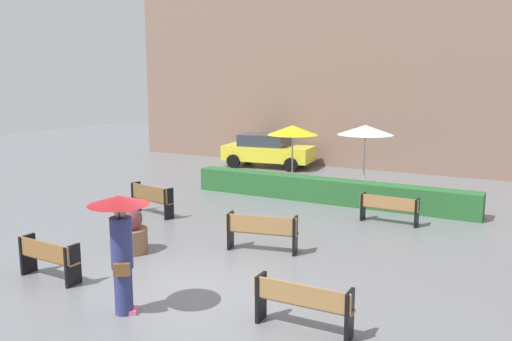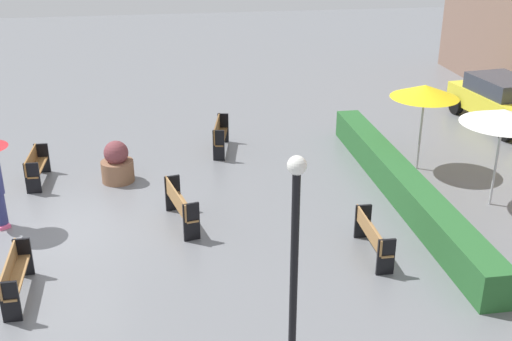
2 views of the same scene
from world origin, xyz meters
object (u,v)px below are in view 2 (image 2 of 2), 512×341
(lamp_post, at_px, (295,251))
(patio_umbrella_white, at_px, (504,117))
(bench_back_row, at_px, (372,235))
(patio_umbrella_yellow, at_px, (425,91))
(bench_near_right, at_px, (15,274))
(bench_mid_center, at_px, (180,204))
(bench_far_left, at_px, (220,134))
(bench_near_left, at_px, (36,165))
(planter_pot, at_px, (117,164))
(parked_car, at_px, (503,101))

(lamp_post, relative_size, patio_umbrella_white, 1.55)
(bench_back_row, height_order, patio_umbrella_white, patio_umbrella_white)
(lamp_post, relative_size, patio_umbrella_yellow, 1.58)
(bench_near_right, height_order, patio_umbrella_yellow, patio_umbrella_yellow)
(bench_back_row, bearing_deg, bench_mid_center, -117.03)
(bench_far_left, bearing_deg, patio_umbrella_yellow, 67.35)
(bench_near_right, xyz_separation_m, patio_umbrella_white, (-2.38, 10.99, 1.81))
(bench_near_left, relative_size, planter_pot, 1.33)
(bench_near_right, distance_m, bench_mid_center, 4.09)
(bench_far_left, height_order, planter_pot, planter_pot)
(bench_near_right, height_order, bench_near_left, bench_near_left)
(planter_pot, distance_m, parked_car, 13.03)
(bench_back_row, height_order, bench_far_left, bench_far_left)
(bench_far_left, height_order, parked_car, parked_car)
(patio_umbrella_white, xyz_separation_m, parked_car, (-5.78, 3.40, -1.50))
(bench_back_row, distance_m, patio_umbrella_yellow, 5.52)
(planter_pot, bearing_deg, lamp_post, 20.04)
(lamp_post, bearing_deg, bench_near_left, -148.85)
(bench_far_left, bearing_deg, bench_mid_center, -17.03)
(bench_mid_center, height_order, patio_umbrella_yellow, patio_umbrella_yellow)
(parked_car, bearing_deg, bench_back_row, -42.90)
(bench_near_right, bearing_deg, bench_mid_center, 127.57)
(bench_near_left, relative_size, parked_car, 0.35)
(bench_far_left, bearing_deg, parked_car, 96.18)
(bench_near_right, distance_m, lamp_post, 5.95)
(bench_back_row, distance_m, patio_umbrella_white, 4.60)
(bench_near_left, relative_size, bench_mid_center, 0.86)
(bench_near_left, height_order, lamp_post, lamp_post)
(bench_far_left, bearing_deg, bench_back_row, 21.22)
(bench_back_row, bearing_deg, bench_far_left, -158.78)
(bench_far_left, bearing_deg, planter_pot, -58.55)
(parked_car, bearing_deg, bench_near_left, -79.98)
(bench_back_row, height_order, planter_pot, planter_pot)
(bench_back_row, relative_size, patio_umbrella_yellow, 0.69)
(planter_pot, bearing_deg, bench_near_right, -17.66)
(patio_umbrella_yellow, bearing_deg, planter_pot, -92.99)
(bench_near_right, height_order, patio_umbrella_white, patio_umbrella_white)
(bench_far_left, relative_size, parked_car, 0.39)
(bench_far_left, bearing_deg, patio_umbrella_white, 53.26)
(parked_car, bearing_deg, patio_umbrella_yellow, -52.61)
(planter_pot, relative_size, parked_car, 0.26)
(patio_umbrella_yellow, height_order, parked_car, patio_umbrella_yellow)
(bench_back_row, height_order, bench_mid_center, bench_mid_center)
(bench_mid_center, bearing_deg, bench_far_left, 162.97)
(lamp_post, bearing_deg, bench_back_row, 144.75)
(bench_back_row, xyz_separation_m, planter_pot, (-4.83, -5.55, 0.02))
(bench_mid_center, relative_size, lamp_post, 0.46)
(lamp_post, xyz_separation_m, parked_car, (-11.24, 9.66, -1.56))
(bench_near_right, bearing_deg, bench_near_left, -175.13)
(lamp_post, distance_m, patio_umbrella_white, 8.30)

